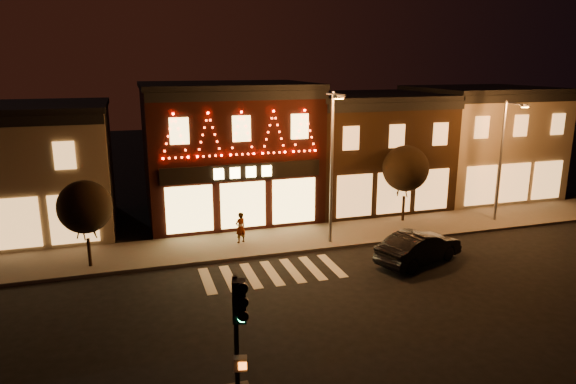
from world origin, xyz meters
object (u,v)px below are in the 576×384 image
streetlamp_mid (333,157)px  pedestrian (240,228)px  traffic_signal_near (239,331)px  dark_sedan (419,247)px

streetlamp_mid → pedestrian: (-4.57, 1.51, -3.83)m
traffic_signal_near → pedestrian: traffic_signal_near is taller
traffic_signal_near → dark_sedan: traffic_signal_near is taller
pedestrian → dark_sedan: bearing=122.8°
streetlamp_mid → dark_sedan: (3.17, -3.51, -4.03)m
streetlamp_mid → pedestrian: 6.15m
streetlamp_mid → dark_sedan: 6.21m
dark_sedan → pedestrian: bearing=36.2°
streetlamp_mid → pedestrian: size_ratio=4.77×
traffic_signal_near → pedestrian: size_ratio=2.73×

